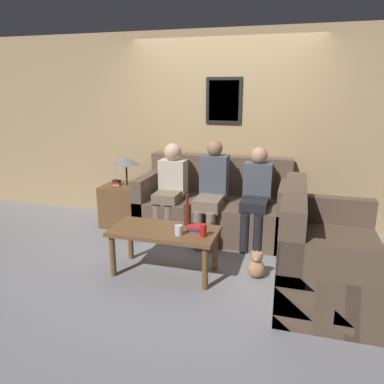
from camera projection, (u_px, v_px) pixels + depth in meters
name	position (u px, v px, depth m)	size (l,w,h in m)	color
ground_plane	(204.00, 249.00, 4.49)	(16.00, 16.00, 0.00)	gray
wall_back	(224.00, 131.00, 5.08)	(9.00, 0.08, 2.60)	tan
couch_main	(215.00, 208.00, 4.89)	(1.91, 0.91, 0.99)	brown
couch_side	(324.00, 258.00, 3.46)	(0.91, 1.42, 0.99)	brown
coffee_table	(164.00, 236.00, 3.81)	(1.09, 0.54, 0.48)	brown
side_table_with_lamp	(124.00, 201.00, 5.21)	(0.53, 0.53, 0.96)	brown
wine_bottle	(187.00, 213.00, 3.89)	(0.08, 0.08, 0.33)	#562319
drinking_glass	(179.00, 230.00, 3.63)	(0.08, 0.08, 0.10)	silver
book_stack	(194.00, 228.00, 3.76)	(0.15, 0.12, 0.04)	navy
soda_can	(203.00, 230.00, 3.60)	(0.07, 0.07, 0.12)	red
person_left	(170.00, 185.00, 4.78)	(0.34, 0.57, 1.18)	#756651
person_middle	(212.00, 188.00, 4.59)	(0.34, 0.66, 1.24)	#756651
person_right	(256.00, 192.00, 4.50)	(0.34, 0.62, 1.18)	black
teddy_bear	(256.00, 266.00, 3.79)	(0.18, 0.18, 0.28)	#A87A51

